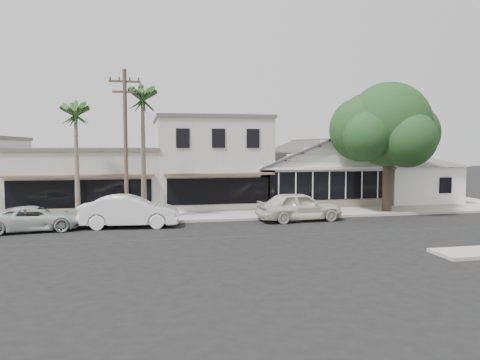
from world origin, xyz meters
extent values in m
plane|color=black|center=(0.00, 0.00, 0.00)|extent=(140.00, 140.00, 0.00)
cube|color=#9E9991|center=(-8.00, 6.75, 0.07)|extent=(90.00, 3.50, 0.15)
cube|color=white|center=(5.00, 12.50, 1.50)|extent=(10.00, 8.00, 3.00)
cube|color=black|center=(5.00, 8.44, 1.75)|extent=(8.80, 0.10, 2.00)
cube|color=#60564C|center=(5.00, 8.45, 0.35)|extent=(9.60, 0.18, 0.70)
cube|color=white|center=(13.20, 11.50, 1.50)|extent=(6.00, 6.00, 3.00)
cube|color=silver|center=(-3.00, 13.50, 3.25)|extent=(8.00, 10.00, 6.50)
cube|color=#BAB7A7|center=(-12.00, 13.50, 2.10)|extent=(10.00, 10.00, 4.20)
cylinder|color=brown|center=(-9.00, 5.20, 4.50)|extent=(0.24, 0.24, 9.00)
cube|color=brown|center=(-9.00, 5.20, 8.30)|extent=(1.80, 0.12, 0.12)
cube|color=brown|center=(-9.00, 5.20, 7.70)|extent=(1.40, 0.12, 0.12)
imported|color=beige|center=(1.32, 4.23, 0.89)|extent=(5.38, 2.57, 1.78)
imported|color=white|center=(-8.82, 4.05, 0.90)|extent=(5.63, 2.38, 1.81)
imported|color=#B1BEB9|center=(-13.82, 3.88, 0.67)|extent=(5.09, 2.84, 1.35)
cylinder|color=#493C2C|center=(8.29, 6.18, 1.75)|extent=(0.66, 0.66, 3.51)
sphere|color=#183515|center=(8.29, 6.18, 6.03)|extent=(5.70, 5.70, 5.70)
sphere|color=#183515|center=(10.26, 6.83, 5.48)|extent=(4.17, 4.17, 4.17)
sphere|color=#183515|center=(6.54, 6.61, 5.70)|extent=(4.38, 4.38, 4.38)
sphere|color=#183515|center=(8.73, 4.53, 5.04)|extent=(3.73, 3.73, 3.73)
sphere|color=#183515|center=(7.63, 7.93, 6.36)|extent=(3.95, 3.95, 3.95)
sphere|color=#183515|center=(9.61, 7.71, 6.80)|extent=(3.51, 3.51, 3.51)
sphere|color=#183515|center=(6.32, 5.30, 5.26)|extent=(3.29, 3.29, 3.29)
cone|color=#726651|center=(-8.00, 5.97, 3.61)|extent=(0.37, 0.37, 7.22)
cone|color=#726651|center=(-11.93, 6.64, 3.15)|extent=(0.34, 0.34, 6.30)
camera|label=1|loc=(-8.05, -22.87, 4.62)|focal=35.00mm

